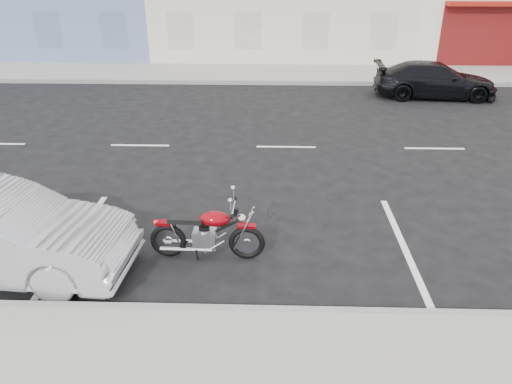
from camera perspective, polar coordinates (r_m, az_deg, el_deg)
ground at (r=13.83m, az=11.79°, el=4.97°), size 120.00×120.00×0.00m
sidewalk_far at (r=22.11m, az=-5.11°, el=13.39°), size 80.00×3.40×0.15m
curb_near at (r=7.86m, az=-18.18°, el=-12.56°), size 80.00×0.12×0.16m
curb_far at (r=20.46m, az=-5.65°, el=12.37°), size 80.00×0.12×0.16m
motorcycle at (r=8.47m, az=-0.89°, el=-5.01°), size 1.98×0.65×0.99m
car_far at (r=19.47m, az=19.76°, el=11.96°), size 4.39×2.00×1.25m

